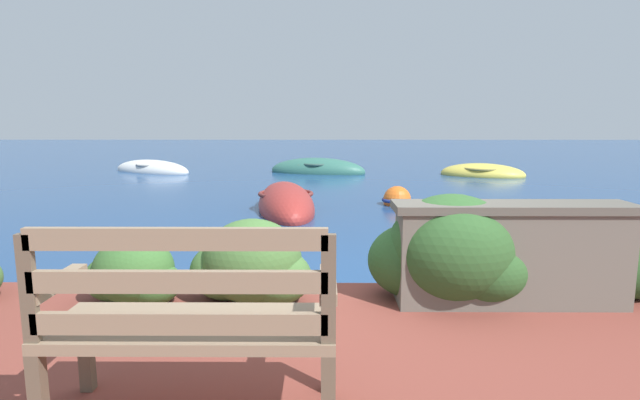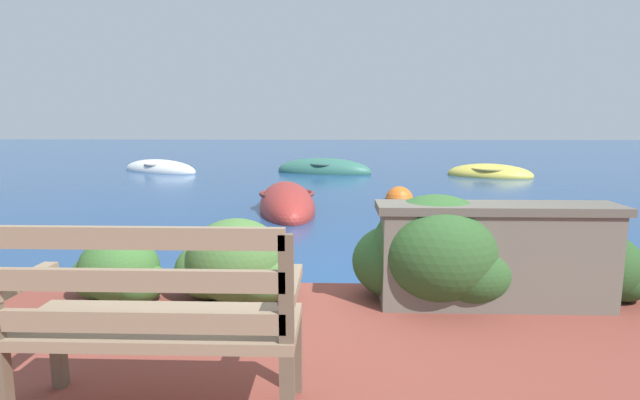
% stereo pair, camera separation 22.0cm
% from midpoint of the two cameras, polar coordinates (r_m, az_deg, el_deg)
% --- Properties ---
extents(ground_plane, '(80.00, 80.00, 0.00)m').
position_cam_midpoint_polar(ground_plane, '(4.31, 4.42, -12.24)').
color(ground_plane, navy).
extents(park_bench, '(1.28, 0.48, 0.93)m').
position_cam_midpoint_polar(park_bench, '(2.34, -15.81, -12.85)').
color(park_bench, brown).
rests_on(park_bench, patio_terrace).
extents(stone_wall, '(1.73, 0.39, 0.76)m').
position_cam_midpoint_polar(stone_wall, '(3.89, 20.96, -5.87)').
color(stone_wall, '#666056').
rests_on(stone_wall, patio_terrace).
extents(hedge_clump_left, '(0.74, 0.53, 0.50)m').
position_cam_midpoint_polar(hedge_clump_left, '(4.03, -20.58, -7.77)').
color(hedge_clump_left, '#38662D').
rests_on(hedge_clump_left, patio_terrace).
extents(hedge_clump_centre, '(0.92, 0.66, 0.63)m').
position_cam_midpoint_polar(hedge_clump_centre, '(3.80, -8.07, -7.42)').
color(hedge_clump_centre, '#426B33').
rests_on(hedge_clump_centre, patio_terrace).
extents(hedge_clump_right, '(1.19, 0.86, 0.81)m').
position_cam_midpoint_polar(hedge_clump_right, '(3.86, 14.43, -6.15)').
color(hedge_clump_right, '#2D5628').
rests_on(hedge_clump_right, patio_terrace).
extents(hedge_clump_far_right, '(0.76, 0.55, 0.52)m').
position_cam_midpoint_polar(hedge_clump_far_right, '(4.41, 30.43, -6.94)').
color(hedge_clump_far_right, '#284C23').
rests_on(hedge_clump_far_right, patio_terrace).
extents(rowboat_nearest, '(1.40, 3.06, 0.83)m').
position_cam_midpoint_polar(rowboat_nearest, '(8.93, -3.09, -0.66)').
color(rowboat_nearest, '#9E2D28').
rests_on(rowboat_nearest, ground_plane).
extents(rowboat_mid, '(2.70, 2.16, 0.63)m').
position_cam_midpoint_polar(rowboat_mid, '(15.26, 19.19, 2.80)').
color(rowboat_mid, '#DBC64C').
rests_on(rowboat_mid, ground_plane).
extents(rowboat_far, '(3.13, 1.76, 0.82)m').
position_cam_midpoint_polar(rowboat_far, '(15.29, 0.85, 3.34)').
color(rowboat_far, '#336B5B').
rests_on(rowboat_far, ground_plane).
extents(rowboat_outer, '(3.06, 2.26, 0.68)m').
position_cam_midpoint_polar(rowboat_outer, '(16.48, -17.48, 3.30)').
color(rowboat_outer, silver).
rests_on(rowboat_outer, ground_plane).
extents(mooring_buoy, '(0.58, 0.58, 0.53)m').
position_cam_midpoint_polar(mooring_buoy, '(9.53, 9.68, -0.03)').
color(mooring_buoy, orange).
rests_on(mooring_buoy, ground_plane).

